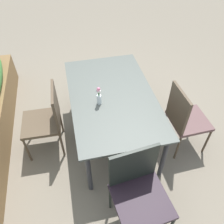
# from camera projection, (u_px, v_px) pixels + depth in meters

# --- Properties ---
(ground_plane) EXTENTS (12.00, 12.00, 0.00)m
(ground_plane) POSITION_uv_depth(u_px,v_px,m) (107.00, 134.00, 3.27)
(ground_plane) COLOR #756B5B
(dining_table) EXTENTS (1.67, 1.01, 0.72)m
(dining_table) POSITION_uv_depth(u_px,v_px,m) (112.00, 99.00, 2.81)
(dining_table) COLOR #4C514C
(dining_table) RESTS_ON ground
(chair_far_side) EXTENTS (0.47, 0.47, 0.92)m
(chair_far_side) POSITION_uv_depth(u_px,v_px,m) (47.00, 118.00, 2.77)
(chair_far_side) COLOR brown
(chair_far_side) RESTS_ON ground
(chair_end_left) EXTENTS (0.54, 0.54, 0.94)m
(chair_end_left) POSITION_uv_depth(u_px,v_px,m) (138.00, 189.00, 2.11)
(chair_end_left) COLOR black
(chair_end_left) RESTS_ON ground
(chair_near_left) EXTENTS (0.46, 0.46, 0.95)m
(chair_near_left) POSITION_uv_depth(u_px,v_px,m) (184.00, 117.00, 2.76)
(chair_near_left) COLOR brown
(chair_near_left) RESTS_ON ground
(flower_vase) EXTENTS (0.06, 0.05, 0.24)m
(flower_vase) POSITION_uv_depth(u_px,v_px,m) (99.00, 95.00, 2.58)
(flower_vase) COLOR silver
(flower_vase) RESTS_ON dining_table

